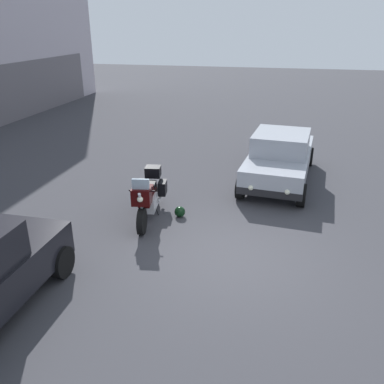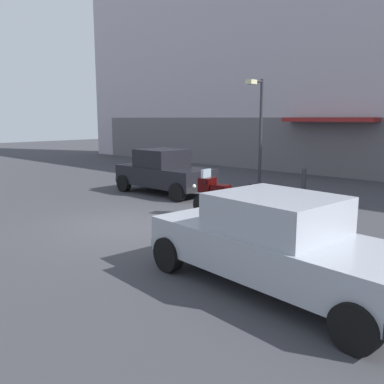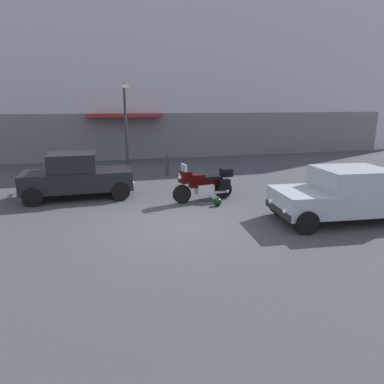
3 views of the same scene
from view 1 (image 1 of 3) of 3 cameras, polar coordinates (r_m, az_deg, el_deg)
name	(u,v)px [view 1 (image 1 of 3)]	position (r m, az deg, el deg)	size (l,w,h in m)	color
ground_plane	(229,256)	(8.85, 5.23, -9.03)	(80.00, 80.00, 0.00)	#38383D
motorcycle	(148,195)	(10.26, -6.25, -0.48)	(2.26, 0.90, 1.36)	black
helmet	(180,212)	(10.45, -1.73, -2.80)	(0.28, 0.28, 0.28)	black
car_sedan_far	(280,157)	(12.95, 12.30, 4.88)	(4.69, 2.29, 1.56)	#9EA3AD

